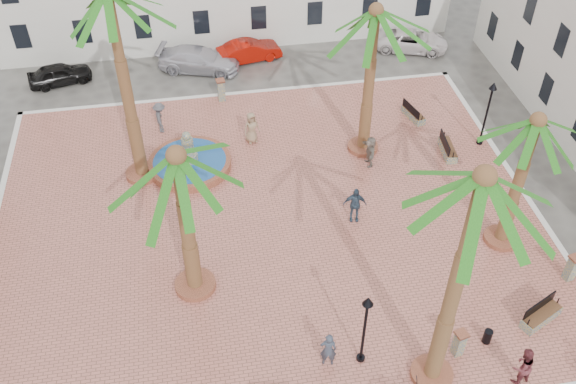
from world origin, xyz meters
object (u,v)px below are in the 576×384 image
object	(u,v)px
palm_sw	(179,175)
bench_se	(541,316)
palm_nw	(111,14)
pedestrian_east	(370,151)
lamppost_s	(366,319)
cyclist_b	(522,366)
car_silver	(199,60)
fountain	(190,162)
bollard_se	(459,343)
bollard_e	(572,268)
car_black	(60,74)
bollard_n	(221,90)
car_red	(249,51)
bench_e	(447,149)
palm_e	(533,137)
palm_ne	(375,28)
litter_bin	(487,336)
cyclist_a	(328,349)
lamppost_e	(489,103)
pedestrian_north	(160,118)
pedestrian_fountain_a	(251,128)
car_white	(412,40)
pedestrian_fountain_b	(355,204)
palm_s	(478,203)
bench_ne	(413,114)

from	to	relation	value
palm_sw	bench_se	xyz separation A→B (m)	(13.87, -4.18, -6.06)
palm_nw	pedestrian_east	distance (m)	14.39
lamppost_s	cyclist_b	distance (m)	6.16
car_silver	fountain	bearing A→B (deg)	-169.47
bollard_se	bollard_e	xyz separation A→B (m)	(6.19, 2.83, 0.03)
bollard_e	cyclist_b	size ratio (longest dim) A/B	0.73
car_black	bollard_n	bearing A→B (deg)	-124.68
car_red	pedestrian_east	bearing A→B (deg)	-168.91
pedestrian_east	bench_e	bearing A→B (deg)	93.28
palm_nw	palm_e	xyz separation A→B (m)	(16.39, -7.51, -3.03)
fountain	palm_ne	size ratio (longest dim) A/B	0.51
lamppost_s	pedestrian_east	size ratio (longest dim) A/B	2.19
litter_bin	cyclist_a	size ratio (longest dim) A/B	0.38
bollard_n	litter_bin	bearing A→B (deg)	-65.04
palm_e	bench_e	distance (m)	8.72
lamppost_e	bollard_e	bearing A→B (deg)	-89.70
fountain	lamppost_s	distance (m)	14.42
bollard_n	car_red	size ratio (longest dim) A/B	0.34
palm_nw	palm_e	world-z (taller)	palm_nw
palm_e	pedestrian_north	size ratio (longest dim) A/B	3.89
pedestrian_fountain_a	car_white	bearing A→B (deg)	16.38
lamppost_e	pedestrian_north	size ratio (longest dim) A/B	2.12
fountain	palm_e	bearing A→B (deg)	-29.27
palm_ne	car_silver	bearing A→B (deg)	129.61
palm_nw	palm_sw	world-z (taller)	palm_nw
lamppost_e	cyclist_b	world-z (taller)	lamppost_e
lamppost_s	car_black	world-z (taller)	lamppost_s
bench_e	palm_nw	bearing A→B (deg)	92.01
pedestrian_fountain_b	palm_sw	bearing A→B (deg)	-148.87
bench_se	cyclist_a	distance (m)	9.09
palm_e	cyclist_b	size ratio (longest dim) A/B	3.88
palm_nw	palm_s	size ratio (longest dim) A/B	1.00
lamppost_e	car_white	bearing A→B (deg)	92.39
palm_ne	litter_bin	xyz separation A→B (m)	(1.69, -12.97, -6.86)
pedestrian_fountain_a	car_red	world-z (taller)	pedestrian_fountain_a
lamppost_e	car_white	world-z (taller)	lamppost_e
bollard_se	pedestrian_east	world-z (taller)	pedestrian_east
palm_sw	cyclist_a	world-z (taller)	palm_sw
litter_bin	car_red	world-z (taller)	car_red
bollard_n	bollard_se	bearing A→B (deg)	-68.84
lamppost_e	pedestrian_north	xyz separation A→B (m)	(-17.19, 4.08, -1.72)
lamppost_s	litter_bin	bearing A→B (deg)	-0.63
palm_ne	bench_ne	bearing A→B (deg)	32.65
car_black	car_silver	size ratio (longest dim) A/B	0.74
bench_ne	car_red	bearing A→B (deg)	30.52
bollard_e	cyclist_a	size ratio (longest dim) A/B	0.77
palm_sw	litter_bin	size ratio (longest dim) A/B	11.46
lamppost_e	bollard_e	world-z (taller)	lamppost_e
bollard_n	litter_bin	distance (m)	20.93
palm_ne	pedestrian_fountain_b	bearing A→B (deg)	-109.24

